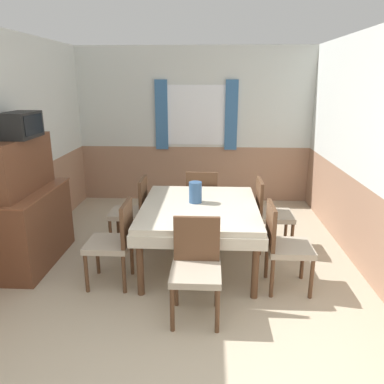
{
  "coord_description": "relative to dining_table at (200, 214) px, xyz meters",
  "views": [
    {
      "loc": [
        0.29,
        -1.8,
        2.06
      ],
      "look_at": [
        0.09,
        2.14,
        0.87
      ],
      "focal_mm": 35.0,
      "sensor_mm": 36.0,
      "label": 1
    }
  ],
  "objects": [
    {
      "name": "wall_back",
      "position": [
        -0.17,
        2.48,
        0.69
      ],
      "size": [
        4.34,
        0.1,
        2.6
      ],
      "color": "silver",
      "rests_on": "ground_plane"
    },
    {
      "name": "wall_left",
      "position": [
        -2.17,
        0.16,
        0.68
      ],
      "size": [
        0.05,
        5.0,
        2.6
      ],
      "color": "silver",
      "rests_on": "ground_plane"
    },
    {
      "name": "wall_right",
      "position": [
        1.82,
        0.16,
        0.68
      ],
      "size": [
        0.05,
        5.0,
        2.6
      ],
      "color": "silver",
      "rests_on": "ground_plane"
    },
    {
      "name": "dining_table",
      "position": [
        0.0,
        0.0,
        0.0
      ],
      "size": [
        1.31,
        1.54,
        0.72
      ],
      "color": "beige",
      "rests_on": "ground_plane"
    },
    {
      "name": "chair_left_far",
      "position": [
        -0.85,
        0.47,
        -0.13
      ],
      "size": [
        0.44,
        0.44,
        0.9
      ],
      "rotation": [
        0.0,
        0.0,
        1.57
      ],
      "color": "brown",
      "rests_on": "ground_plane"
    },
    {
      "name": "chair_right_near",
      "position": [
        0.85,
        -0.47,
        -0.13
      ],
      "size": [
        0.44,
        0.44,
        0.9
      ],
      "rotation": [
        0.0,
        0.0,
        4.71
      ],
      "color": "brown",
      "rests_on": "ground_plane"
    },
    {
      "name": "chair_left_near",
      "position": [
        -0.85,
        -0.47,
        -0.13
      ],
      "size": [
        0.44,
        0.44,
        0.9
      ],
      "rotation": [
        0.0,
        0.0,
        1.57
      ],
      "color": "brown",
      "rests_on": "ground_plane"
    },
    {
      "name": "chair_right_far",
      "position": [
        0.85,
        0.47,
        -0.13
      ],
      "size": [
        0.44,
        0.44,
        0.9
      ],
      "rotation": [
        0.0,
        0.0,
        4.71
      ],
      "color": "brown",
      "rests_on": "ground_plane"
    },
    {
      "name": "chair_head_near",
      "position": [
        -0.0,
        -0.97,
        -0.13
      ],
      "size": [
        0.44,
        0.44,
        0.9
      ],
      "rotation": [
        0.0,
        0.0,
        3.14
      ],
      "color": "brown",
      "rests_on": "ground_plane"
    },
    {
      "name": "chair_head_window",
      "position": [
        -0.0,
        0.97,
        -0.13
      ],
      "size": [
        0.44,
        0.44,
        0.9
      ],
      "color": "brown",
      "rests_on": "ground_plane"
    },
    {
      "name": "sideboard",
      "position": [
        -1.91,
        -0.04,
        0.0
      ],
      "size": [
        0.46,
        1.22,
        1.47
      ],
      "color": "brown",
      "rests_on": "ground_plane"
    },
    {
      "name": "tv",
      "position": [
        -1.9,
        -0.05,
        0.98
      ],
      "size": [
        0.29,
        0.49,
        0.27
      ],
      "color": "black",
      "rests_on": "sideboard"
    },
    {
      "name": "vase",
      "position": [
        -0.05,
        0.09,
        0.22
      ],
      "size": [
        0.15,
        0.15,
        0.24
      ],
      "color": "#335684",
      "rests_on": "dining_table"
    }
  ]
}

